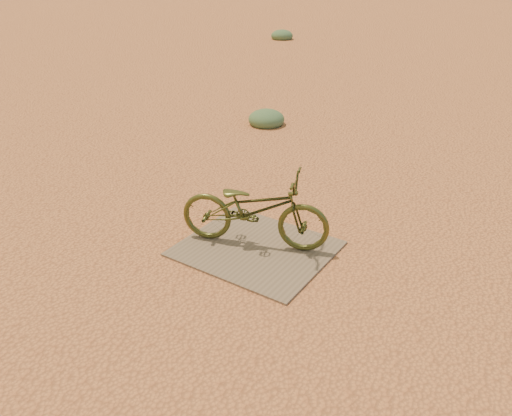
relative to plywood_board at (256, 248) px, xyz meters
The scene contains 5 objects.
ground 0.49m from the plywood_board, 162.11° to the right, with size 120.00×120.00×0.00m, color #C17343.
plywood_board is the anchor object (origin of this frame).
bicycle 0.41m from the plywood_board, 134.17° to the left, with size 0.52×1.50×0.79m, color #40441A.
kale_a 4.17m from the plywood_board, 121.10° to the left, with size 0.63×0.63×0.35m, color #57764E.
kale_c 14.20m from the plywood_board, 119.89° to the left, with size 0.77×0.77×0.42m, color #57764E.
Camera 1 is at (2.84, -3.42, 2.64)m, focal length 35.00 mm.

